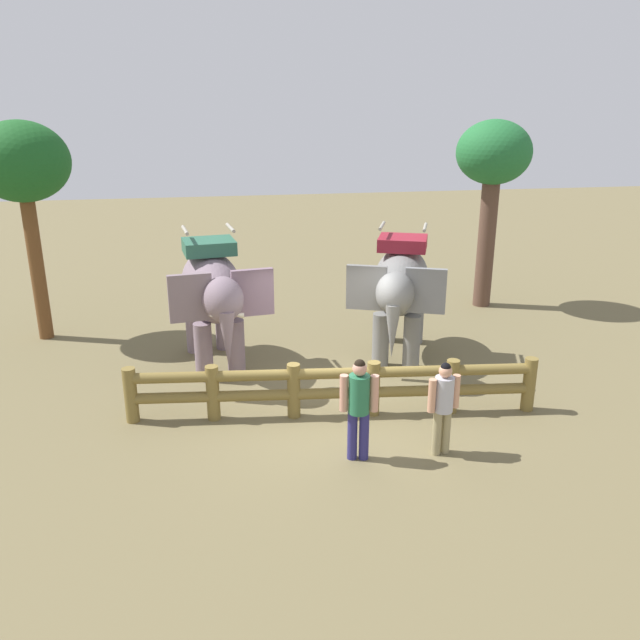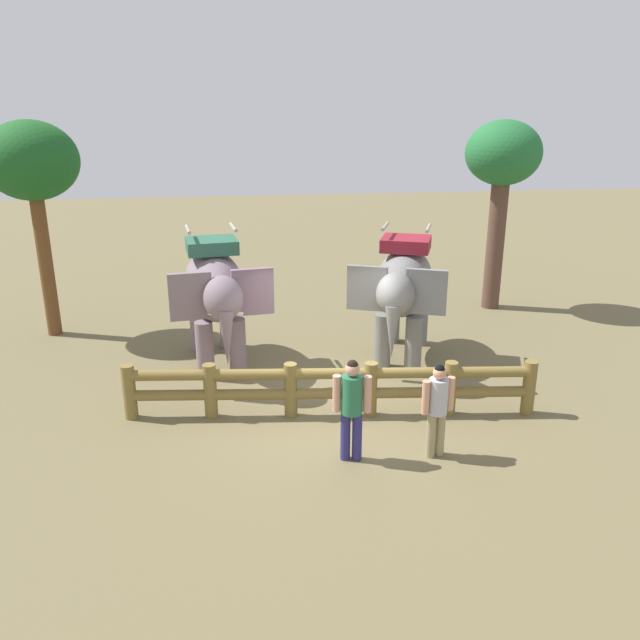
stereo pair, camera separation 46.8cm
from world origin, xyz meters
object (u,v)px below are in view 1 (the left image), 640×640
object	(u,v)px
elephant_center	(400,286)
tourist_man_in_blue	(443,402)
tree_back_center	(493,162)
log_fence	(334,386)
tourist_woman_in_black	(359,402)
elephant_near_left	(213,292)
tree_far_left	(22,167)

from	to	relation	value
elephant_center	tourist_man_in_blue	bearing A→B (deg)	-96.99
tree_back_center	tourist_man_in_blue	bearing A→B (deg)	-117.90
log_fence	tourist_woman_in_black	world-z (taller)	tourist_woman_in_black
elephant_near_left	tourist_man_in_blue	distance (m)	5.72
log_fence	tourist_man_in_blue	xyz separation A→B (m)	(1.49, -1.65, 0.34)
tourist_woman_in_black	tree_back_center	size ratio (longest dim) A/B	0.34
tourist_man_in_blue	log_fence	bearing A→B (deg)	132.10
log_fence	tourist_man_in_blue	world-z (taller)	tourist_man_in_blue
log_fence	tree_back_center	xyz separation A→B (m)	(5.55, 6.01, 3.41)
tourist_man_in_blue	elephant_near_left	bearing A→B (deg)	129.12
elephant_near_left	tourist_woman_in_black	bearing A→B (deg)	-63.22
elephant_center	tourist_man_in_blue	size ratio (longest dim) A/B	2.21
tree_far_left	tree_back_center	xyz separation A→B (m)	(11.76, 0.65, -0.15)
log_fence	elephant_center	xyz separation A→B (m)	(2.01, 2.57, 1.09)
tree_back_center	tree_far_left	bearing A→B (deg)	-176.85
tourist_woman_in_black	tourist_man_in_blue	xyz separation A→B (m)	(1.39, -0.07, -0.07)
tree_far_left	tree_back_center	size ratio (longest dim) A/B	1.01
tourist_man_in_blue	tree_back_center	bearing A→B (deg)	62.10
elephant_near_left	tourist_man_in_blue	bearing A→B (deg)	-50.88
tree_far_left	tourist_man_in_blue	bearing A→B (deg)	-42.32
log_fence	tree_far_left	bearing A→B (deg)	139.19
tourist_woman_in_black	tree_back_center	bearing A→B (deg)	54.31
log_fence	elephant_near_left	size ratio (longest dim) A/B	2.09
elephant_center	tree_back_center	world-z (taller)	tree_back_center
elephant_center	tree_far_left	world-z (taller)	tree_far_left
log_fence	tourist_woman_in_black	xyz separation A→B (m)	(0.09, -1.57, 0.41)
elephant_near_left	log_fence	bearing A→B (deg)	-52.80
tourist_woman_in_black	tourist_man_in_blue	distance (m)	1.40
tree_far_left	log_fence	bearing A→B (deg)	-40.81
tourist_man_in_blue	tree_back_center	distance (m)	9.20
elephant_near_left	elephant_center	bearing A→B (deg)	-2.54
tourist_man_in_blue	elephant_center	bearing A→B (deg)	83.01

